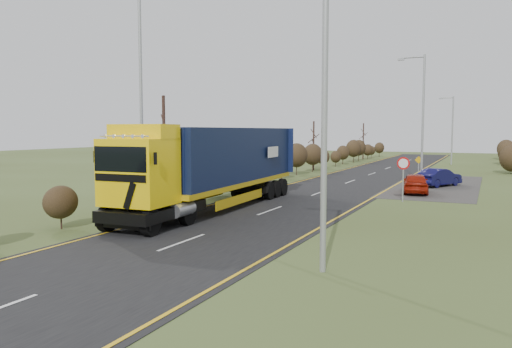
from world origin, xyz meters
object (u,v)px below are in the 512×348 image
object	(u,v)px
lorry	(217,162)
car_red_hatchback	(415,183)
speed_sign	(403,170)
streetlight_near	(321,106)
car_blue_sedan	(439,178)

from	to	relation	value
lorry	car_red_hatchback	bearing A→B (deg)	49.81
speed_sign	streetlight_near	bearing A→B (deg)	-89.65
car_blue_sedan	streetlight_near	distance (m)	25.33
car_red_hatchback	car_blue_sedan	xyz separation A→B (m)	(1.01, 4.96, -0.01)
streetlight_near	car_blue_sedan	bearing A→B (deg)	87.67
streetlight_near	speed_sign	world-z (taller)	streetlight_near
car_red_hatchback	streetlight_near	size ratio (longest dim) A/B	0.45
lorry	streetlight_near	xyz separation A→B (m)	(8.49, -8.88, 2.32)
car_red_hatchback	streetlight_near	bearing A→B (deg)	80.36
car_blue_sedan	lorry	bearing A→B (deg)	86.84
car_red_hatchback	car_blue_sedan	size ratio (longest dim) A/B	0.99
lorry	streetlight_near	world-z (taller)	streetlight_near
car_blue_sedan	streetlight_near	size ratio (longest dim) A/B	0.46
lorry	speed_sign	world-z (taller)	lorry
streetlight_near	speed_sign	distance (m)	15.92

